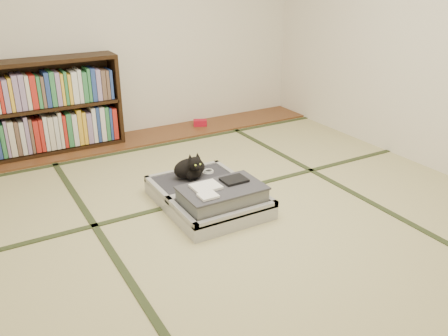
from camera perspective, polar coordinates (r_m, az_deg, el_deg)
floor at (r=3.58m, az=2.12°, el=-5.77°), size 4.50×4.50×0.00m
wood_strip at (r=5.23m, az=-9.57°, el=3.66°), size 4.00×0.50×0.02m
red_item at (r=5.50m, az=-2.89°, el=5.46°), size 0.17×0.14×0.07m
room_shell at (r=3.14m, az=2.53°, el=18.26°), size 4.50×4.50×4.50m
tatami_borders at (r=3.95m, az=-1.67°, el=-2.70°), size 4.00×4.50×0.01m
bookcase at (r=4.95m, az=-19.94°, el=6.83°), size 1.30×0.30×0.92m
suitcase at (r=3.65m, az=-1.67°, el=-3.41°), size 0.69×0.92×0.27m
cat at (r=3.83m, az=-4.02°, el=-0.03°), size 0.31×0.31×0.25m
cable_coil at (r=3.97m, az=-1.91°, el=-0.42°), size 0.10×0.10×0.02m
hanger at (r=3.57m, az=-2.78°, el=-5.71°), size 0.37×0.20×0.01m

